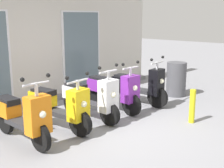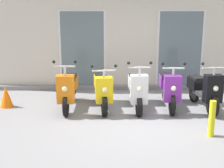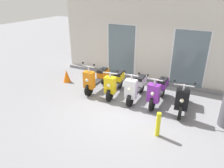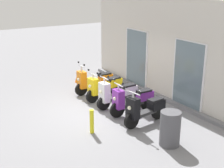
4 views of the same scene
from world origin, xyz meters
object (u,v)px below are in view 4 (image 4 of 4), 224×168
(scooter_yellow, at_px, (104,87))
(traffic_cone, at_px, (79,76))
(scooter_orange, at_px, (94,81))
(curb_bollard, at_px, (92,121))
(scooter_white, at_px, (117,93))
(scooter_black, at_px, (145,109))
(trash_bin, at_px, (170,129))
(scooter_purple, at_px, (132,100))

(scooter_yellow, xyz_separation_m, traffic_cone, (-2.35, 0.13, -0.21))
(scooter_orange, xyz_separation_m, curb_bollard, (2.90, -1.68, -0.14))
(scooter_yellow, bearing_deg, curb_bollard, -38.39)
(scooter_white, xyz_separation_m, scooter_black, (1.59, -0.05, 0.01))
(trash_bin, height_order, traffic_cone, trash_bin)
(scooter_black, bearing_deg, scooter_purple, 171.76)
(scooter_white, xyz_separation_m, scooter_purple, (0.78, 0.07, 0.02))
(trash_bin, bearing_deg, scooter_orange, 176.38)
(trash_bin, bearing_deg, scooter_black, 170.23)
(scooter_yellow, bearing_deg, scooter_black, -1.12)
(scooter_orange, bearing_deg, scooter_black, -0.98)
(scooter_white, relative_size, scooter_black, 0.99)
(scooter_purple, xyz_separation_m, scooter_black, (0.81, -0.12, -0.01))
(trash_bin, bearing_deg, scooter_yellow, 175.73)
(trash_bin, xyz_separation_m, traffic_cone, (-6.13, 0.41, -0.20))
(scooter_orange, height_order, trash_bin, scooter_orange)
(scooter_black, bearing_deg, traffic_cone, 177.90)
(traffic_cone, bearing_deg, scooter_white, -2.33)
(scooter_purple, xyz_separation_m, curb_bollard, (0.50, -1.74, -0.14))
(scooter_orange, relative_size, scooter_yellow, 1.03)
(scooter_black, relative_size, traffic_cone, 3.11)
(scooter_white, height_order, scooter_purple, scooter_white)
(scooter_yellow, relative_size, scooter_white, 0.99)
(scooter_orange, distance_m, scooter_purple, 2.40)
(trash_bin, distance_m, curb_bollard, 2.18)
(traffic_cone, bearing_deg, scooter_orange, -4.41)
(scooter_yellow, height_order, traffic_cone, scooter_yellow)
(scooter_orange, distance_m, curb_bollard, 3.35)
(scooter_black, bearing_deg, scooter_yellow, 178.88)
(traffic_cone, relative_size, curb_bollard, 0.74)
(scooter_white, height_order, traffic_cone, scooter_white)
(scooter_orange, distance_m, scooter_black, 3.21)
(scooter_purple, bearing_deg, scooter_black, -8.24)
(scooter_purple, relative_size, curb_bollard, 2.37)
(scooter_black, xyz_separation_m, traffic_cone, (-4.76, 0.17, -0.22))
(scooter_black, height_order, trash_bin, scooter_black)
(scooter_black, distance_m, traffic_cone, 4.77)
(scooter_orange, xyz_separation_m, scooter_white, (1.62, -0.01, -0.02))
(scooter_orange, bearing_deg, scooter_purple, 1.49)
(scooter_black, bearing_deg, scooter_white, 178.36)
(scooter_white, xyz_separation_m, traffic_cone, (-3.17, 0.13, -0.21))
(scooter_white, height_order, trash_bin, scooter_white)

